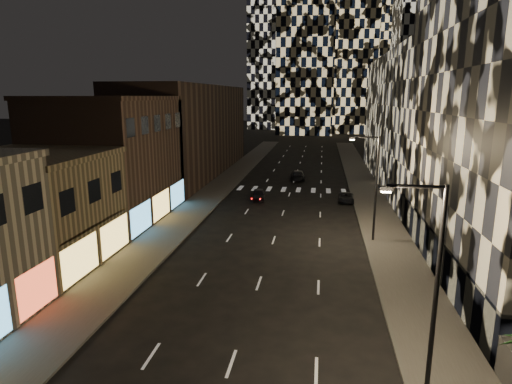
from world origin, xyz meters
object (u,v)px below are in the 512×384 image
(car_dark_oncoming, at_px, (298,175))
(car_dark_midlane, at_px, (258,195))
(streetlight_far, at_px, (374,181))
(car_dark_rightlane, at_px, (346,198))
(streetlight_near, at_px, (431,278))

(car_dark_oncoming, bearing_deg, car_dark_midlane, 69.90)
(streetlight_far, relative_size, car_dark_oncoming, 1.79)
(car_dark_rightlane, bearing_deg, car_dark_midlane, -174.68)
(car_dark_midlane, bearing_deg, car_dark_oncoming, 66.68)
(car_dark_rightlane, bearing_deg, car_dark_oncoming, 118.49)
(streetlight_near, distance_m, streetlight_far, 20.00)
(streetlight_near, distance_m, car_dark_rightlane, 34.47)
(streetlight_near, height_order, streetlight_far, same)
(car_dark_midlane, bearing_deg, car_dark_rightlane, -3.36)
(car_dark_oncoming, distance_m, car_dark_rightlane, 14.46)
(car_dark_midlane, bearing_deg, streetlight_far, -55.53)
(streetlight_far, relative_size, car_dark_midlane, 2.29)
(streetlight_near, xyz_separation_m, car_dark_oncoming, (-7.85, 47.03, -4.62))
(car_dark_midlane, relative_size, car_dark_oncoming, 0.78)
(car_dark_midlane, height_order, car_dark_oncoming, car_dark_oncoming)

